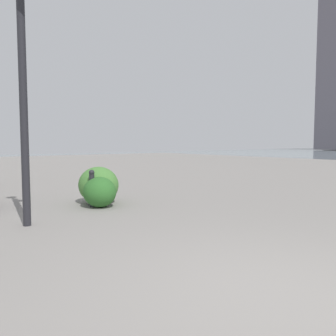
% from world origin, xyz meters
% --- Properties ---
extents(lamppost, '(0.98, 0.28, 4.45)m').
position_xyz_m(lamppost, '(4.52, 1.15, 2.92)').
color(lamppost, '#232328').
rests_on(lamppost, ground).
extents(bollard_near, '(0.13, 0.13, 0.88)m').
position_xyz_m(bollard_near, '(5.44, -0.59, 0.46)').
color(bollard_near, '#232328').
rests_on(bollard_near, ground).
extents(bollard_mid, '(0.13, 0.13, 0.71)m').
position_xyz_m(bollard_mid, '(5.70, -0.68, 0.37)').
color(bollard_mid, '#232328').
rests_on(bollard_mid, ground).
extents(shrub_low, '(0.84, 0.75, 0.71)m').
position_xyz_m(shrub_low, '(5.33, -0.73, 0.36)').
color(shrub_low, '#2D6628').
rests_on(shrub_low, ground).
extents(shrub_round, '(1.07, 0.97, 0.91)m').
position_xyz_m(shrub_round, '(5.83, -0.96, 0.46)').
color(shrub_round, '#477F38').
rests_on(shrub_round, ground).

